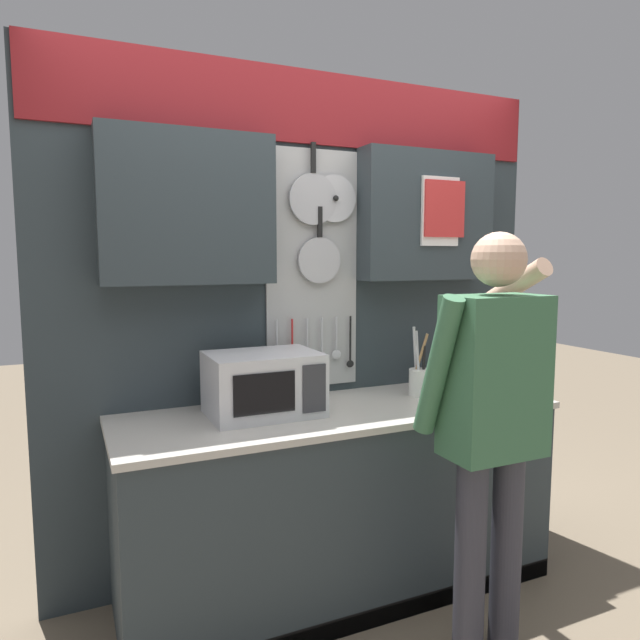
{
  "coord_description": "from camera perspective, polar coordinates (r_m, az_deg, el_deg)",
  "views": [
    {
      "loc": [
        -1.13,
        -2.29,
        1.58
      ],
      "look_at": [
        0.0,
        0.22,
        1.27
      ],
      "focal_mm": 32.0,
      "sensor_mm": 36.0,
      "label": 1
    }
  ],
  "objects": [
    {
      "name": "ground_plane",
      "position": [
        3.01,
        1.89,
        -25.3
      ],
      "size": [
        14.0,
        14.0,
        0.0
      ],
      "primitive_type": "plane",
      "color": "#756651"
    },
    {
      "name": "base_cabinet_counter",
      "position": [
        2.8,
        1.95,
        -17.65
      ],
      "size": [
        2.03,
        0.67,
        0.88
      ],
      "color": "#2D383D",
      "rests_on": "ground_plane"
    },
    {
      "name": "back_wall_unit",
      "position": [
        2.83,
        -0.61,
        4.46
      ],
      "size": [
        2.6,
        0.23,
        2.46
      ],
      "color": "#2D383D",
      "rests_on": "ground_plane"
    },
    {
      "name": "microwave",
      "position": [
        2.53,
        -5.69,
        -6.35
      ],
      "size": [
        0.48,
        0.35,
        0.27
      ],
      "color": "silver",
      "rests_on": "base_cabinet_counter"
    },
    {
      "name": "knife_block",
      "position": [
        3.0,
        12.74,
        -5.09
      ],
      "size": [
        0.13,
        0.16,
        0.28
      ],
      "color": "brown",
      "rests_on": "base_cabinet_counter"
    },
    {
      "name": "utensil_crock",
      "position": [
        2.91,
        9.9,
        -5.9
      ],
      "size": [
        0.11,
        0.11,
        0.35
      ],
      "color": "white",
      "rests_on": "base_cabinet_counter"
    },
    {
      "name": "person",
      "position": [
        2.31,
        16.77,
        -8.56
      ],
      "size": [
        0.54,
        0.61,
        1.67
      ],
      "color": "#383842",
      "rests_on": "ground_plane"
    }
  ]
}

